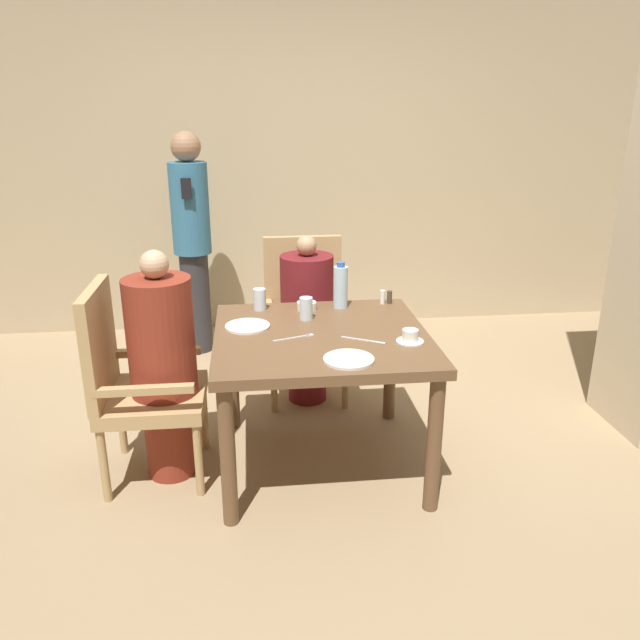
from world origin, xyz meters
TOP-DOWN VIEW (x-y plane):
  - ground_plane at (0.00, 0.00)m, footprint 16.00×16.00m
  - wall_back at (0.00, 2.23)m, footprint 8.00×0.06m
  - dining_table at (0.00, 0.00)m, footprint 1.04×1.02m
  - chair_left_side at (-0.92, -0.00)m, footprint 0.50×0.50m
  - diner_in_left_chair at (-0.77, 0.00)m, footprint 0.32×0.32m
  - chair_far_side at (0.00, 0.90)m, footprint 0.50×0.50m
  - diner_in_far_chair at (-0.00, 0.76)m, footprint 0.32×0.32m
  - standing_host at (-0.75, 1.68)m, footprint 0.27×0.31m
  - plate_main_left at (0.08, -0.35)m, footprint 0.22×0.22m
  - plate_main_right at (-0.36, 0.12)m, footprint 0.22×0.22m
  - teacup_with_saucer at (0.40, -0.17)m, footprint 0.13×0.13m
  - bowl_small at (-0.04, 0.37)m, footprint 0.11×0.11m
  - water_bottle at (0.15, 0.39)m, footprint 0.08×0.08m
  - glass_tall_near at (-0.29, 0.40)m, footprint 0.07×0.07m
  - glass_tall_mid at (-0.05, 0.21)m, footprint 0.07×0.07m
  - salt_shaker at (0.39, 0.43)m, footprint 0.03×0.03m
  - pepper_shaker at (0.43, 0.43)m, footprint 0.03×0.03m
  - fork_beside_plate at (-0.12, -0.05)m, footprint 0.20×0.08m
  - knife_beside_plate at (0.20, -0.13)m, footprint 0.20×0.12m

SIDE VIEW (x-z plane):
  - ground_plane at x=0.00m, z-range 0.00..0.00m
  - chair_left_side at x=-0.92m, z-range 0.03..1.02m
  - chair_far_side at x=0.00m, z-range 0.03..1.02m
  - diner_in_far_chair at x=0.00m, z-range 0.01..1.07m
  - diner_in_left_chair at x=-0.77m, z-range 0.02..1.17m
  - dining_table at x=0.00m, z-range 0.26..0.99m
  - fork_beside_plate at x=-0.12m, z-range 0.73..0.73m
  - knife_beside_plate at x=0.20m, z-range 0.73..0.73m
  - plate_main_left at x=0.08m, z-range 0.73..0.74m
  - plate_main_right at x=-0.36m, z-range 0.73..0.74m
  - bowl_small at x=-0.04m, z-range 0.73..0.77m
  - teacup_with_saucer at x=0.40m, z-range 0.72..0.78m
  - pepper_shaker at x=0.43m, z-range 0.73..0.80m
  - salt_shaker at x=0.39m, z-range 0.73..0.80m
  - glass_tall_near at x=-0.29m, z-range 0.73..0.84m
  - glass_tall_mid at x=-0.05m, z-range 0.73..0.84m
  - water_bottle at x=0.15m, z-range 0.72..0.97m
  - standing_host at x=-0.75m, z-range 0.06..1.67m
  - wall_back at x=0.00m, z-range 0.00..2.80m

